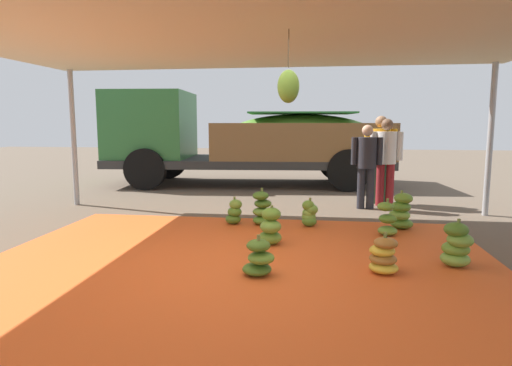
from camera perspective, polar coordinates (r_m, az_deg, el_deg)
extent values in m
plane|color=brown|center=(7.88, 1.39, -3.91)|extent=(40.00, 40.00, 0.00)
cube|color=#E05B23|center=(5.01, -2.44, -10.75)|extent=(5.96, 4.93, 0.01)
cylinder|color=#9EA0A5|center=(9.23, -22.62, 5.36)|extent=(0.10, 0.10, 2.60)
cylinder|color=#9EA0A5|center=(8.51, 28.13, 4.89)|extent=(0.10, 0.10, 2.60)
cube|color=beige|center=(4.86, -2.63, 20.11)|extent=(8.00, 7.00, 0.06)
cylinder|color=#4C422D|center=(4.98, 4.27, 17.05)|extent=(0.01, 0.01, 0.41)
ellipsoid|color=#60932D|center=(4.93, 4.22, 12.41)|extent=(0.24, 0.24, 0.36)
ellipsoid|color=#518428|center=(7.02, 18.38, -5.00)|extent=(0.43, 0.43, 0.16)
ellipsoid|color=#75A83D|center=(6.99, 18.14, -3.96)|extent=(0.39, 0.39, 0.16)
ellipsoid|color=#518428|center=(6.95, 18.30, -2.95)|extent=(0.32, 0.32, 0.16)
ellipsoid|color=#60932D|center=(6.94, 18.61, -1.90)|extent=(0.37, 0.37, 0.16)
cylinder|color=olive|center=(6.92, 18.42, -1.41)|extent=(0.04, 0.04, 0.12)
ellipsoid|color=gold|center=(4.95, 16.24, -10.47)|extent=(0.43, 0.43, 0.12)
ellipsoid|color=#996628|center=(4.94, 16.17, -9.46)|extent=(0.41, 0.41, 0.12)
ellipsoid|color=gold|center=(4.93, 16.08, -8.43)|extent=(0.28, 0.28, 0.12)
ellipsoid|color=#996628|center=(4.90, 16.50, -7.48)|extent=(0.34, 0.34, 0.12)
cylinder|color=olive|center=(4.88, 16.44, -6.82)|extent=(0.04, 0.04, 0.12)
ellipsoid|color=#75A83D|center=(5.45, 24.44, -8.96)|extent=(0.41, 0.41, 0.16)
ellipsoid|color=#60932D|center=(5.43, 24.51, -7.78)|extent=(0.40, 0.40, 0.16)
ellipsoid|color=#6B9E38|center=(5.37, 25.00, -6.74)|extent=(0.39, 0.39, 0.16)
ellipsoid|color=#477523|center=(5.34, 24.57, -5.53)|extent=(0.26, 0.26, 0.16)
cylinder|color=olive|center=(5.34, 24.84, -4.88)|extent=(0.04, 0.04, 0.12)
ellipsoid|color=#518428|center=(6.87, 6.93, -4.94)|extent=(0.32, 0.32, 0.16)
ellipsoid|color=#6B9E38|center=(6.89, 6.87, -4.38)|extent=(0.26, 0.26, 0.16)
ellipsoid|color=#75A83D|center=(6.87, 6.90, -3.89)|extent=(0.29, 0.29, 0.16)
ellipsoid|color=#6B9E38|center=(6.84, 7.23, -3.42)|extent=(0.22, 0.22, 0.16)
ellipsoid|color=#60932D|center=(6.83, 6.81, -2.92)|extent=(0.25, 0.25, 0.16)
cylinder|color=olive|center=(6.82, 7.05, -2.41)|extent=(0.04, 0.04, 0.12)
ellipsoid|color=#6B9E38|center=(6.57, 16.71, -5.95)|extent=(0.37, 0.37, 0.13)
ellipsoid|color=#518428|center=(6.52, 16.74, -4.47)|extent=(0.25, 0.25, 0.13)
ellipsoid|color=#60932D|center=(6.49, 16.46, -2.96)|extent=(0.27, 0.27, 0.13)
cylinder|color=olive|center=(6.47, 16.73, -2.45)|extent=(0.04, 0.04, 0.12)
ellipsoid|color=#518428|center=(6.95, 0.85, -4.84)|extent=(0.40, 0.40, 0.13)
ellipsoid|color=#6B9E38|center=(6.94, 0.76, -3.75)|extent=(0.37, 0.37, 0.13)
ellipsoid|color=#477523|center=(6.91, 0.91, -2.68)|extent=(0.39, 0.39, 0.13)
ellipsoid|color=#477523|center=(6.84, 0.60, -1.66)|extent=(0.27, 0.27, 0.13)
cylinder|color=olive|center=(6.86, 0.77, -1.13)|extent=(0.04, 0.04, 0.12)
ellipsoid|color=#477523|center=(6.98, -2.98, -4.69)|extent=(0.26, 0.26, 0.16)
ellipsoid|color=#518428|center=(6.94, -2.80, -3.76)|extent=(0.29, 0.29, 0.16)
ellipsoid|color=#6B9E38|center=(6.92, -2.66, -2.79)|extent=(0.26, 0.26, 0.16)
cylinder|color=olive|center=(6.93, -2.81, -2.28)|extent=(0.04, 0.04, 0.12)
ellipsoid|color=#477523|center=(4.71, 0.12, -11.11)|extent=(0.40, 0.40, 0.13)
ellipsoid|color=#60932D|center=(4.64, 0.66, -9.70)|extent=(0.40, 0.40, 0.13)
ellipsoid|color=#477523|center=(4.62, 0.32, -8.12)|extent=(0.36, 0.36, 0.13)
cylinder|color=olive|center=(4.58, 0.34, -7.48)|extent=(0.04, 0.04, 0.12)
ellipsoid|color=#60932D|center=(5.84, 1.82, -7.10)|extent=(0.41, 0.41, 0.18)
ellipsoid|color=#6B9E38|center=(5.76, 1.90, -5.67)|extent=(0.39, 0.39, 0.18)
ellipsoid|color=#60932D|center=(5.75, 2.00, -4.06)|extent=(0.36, 0.36, 0.18)
cylinder|color=olive|center=(5.72, 2.08, -3.51)|extent=(0.04, 0.04, 0.12)
cube|color=#2D2D2D|center=(11.52, -0.95, 2.82)|extent=(7.28, 2.98, 0.20)
cube|color=#2D6B33|center=(11.94, -13.42, 7.35)|extent=(2.16, 2.38, 1.70)
cube|color=#232D38|center=(12.27, -18.04, 8.78)|extent=(0.18, 1.94, 0.75)
cube|color=brown|center=(10.30, 6.13, 5.25)|extent=(4.40, 0.43, 0.90)
cube|color=brown|center=(12.64, 5.58, 5.72)|extent=(4.40, 0.43, 0.90)
cube|color=brown|center=(11.77, 16.46, 5.29)|extent=(0.27, 2.43, 0.90)
ellipsoid|color=#518428|center=(11.47, 5.84, 6.09)|extent=(4.03, 2.34, 1.13)
cube|color=#237533|center=(11.47, 5.88, 9.02)|extent=(2.78, 2.05, 0.04)
cylinder|color=black|center=(10.89, -14.19, 1.76)|extent=(1.02, 0.36, 1.00)
cylinder|color=black|center=(13.02, -11.29, 2.80)|extent=(1.02, 0.36, 1.00)
cylinder|color=black|center=(10.52, 11.88, 1.63)|extent=(1.02, 0.36, 1.00)
cylinder|color=black|center=(12.71, 10.37, 2.71)|extent=(1.02, 0.36, 1.00)
cylinder|color=#26262D|center=(8.46, 13.48, -0.69)|extent=(0.14, 0.14, 0.76)
cylinder|color=#26262D|center=(8.48, 14.64, -0.71)|extent=(0.14, 0.14, 0.76)
cylinder|color=#26262D|center=(8.40, 14.21, 3.82)|extent=(0.35, 0.35, 0.57)
cylinder|color=#26262D|center=(8.37, 12.64, 4.08)|extent=(0.11, 0.11, 0.51)
cylinder|color=#26262D|center=(8.42, 15.78, 4.00)|extent=(0.11, 0.11, 0.51)
sphere|color=tan|center=(8.38, 14.30, 6.63)|extent=(0.21, 0.21, 0.21)
cylinder|color=maroon|center=(8.86, 15.82, -0.20)|extent=(0.15, 0.15, 0.82)
cylinder|color=maroon|center=(8.89, 16.99, -0.23)|extent=(0.15, 0.15, 0.82)
cylinder|color=silver|center=(8.81, 16.59, 4.42)|extent=(0.38, 0.38, 0.62)
cylinder|color=silver|center=(8.77, 14.99, 4.69)|extent=(0.12, 0.12, 0.55)
cylinder|color=silver|center=(8.85, 18.19, 4.59)|extent=(0.12, 0.12, 0.55)
sphere|color=brown|center=(8.80, 16.70, 7.29)|extent=(0.22, 0.22, 0.22)
cylinder|color=#337A4C|center=(9.10, 15.09, 0.12)|extent=(0.16, 0.16, 0.85)
cylinder|color=#337A4C|center=(9.13, 16.28, 0.09)|extent=(0.16, 0.16, 0.85)
cylinder|color=orange|center=(9.05, 15.86, 4.78)|extent=(0.39, 0.39, 0.64)
cylinder|color=orange|center=(9.01, 14.25, 5.05)|extent=(0.12, 0.12, 0.57)
cylinder|color=orange|center=(9.09, 17.48, 4.95)|extent=(0.12, 0.12, 0.57)
sphere|color=#936B4C|center=(9.04, 15.97, 7.67)|extent=(0.23, 0.23, 0.23)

